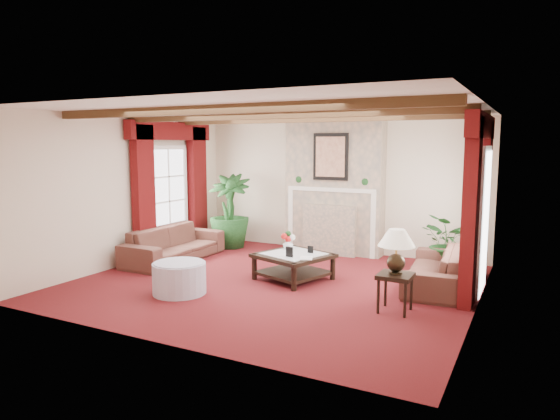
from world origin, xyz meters
The scene contains 23 objects.
floor centered at (0.00, 0.00, 0.00)m, with size 6.00×6.00×0.00m, color #490D10.
ceiling centered at (0.00, 0.00, 2.70)m, with size 6.00×6.00×0.00m, color white.
back_wall centered at (0.00, 2.75, 1.35)m, with size 6.00×0.02×2.70m, color beige.
left_wall centered at (-3.00, 0.00, 1.35)m, with size 0.02×5.50×2.70m, color beige.
right_wall centered at (3.00, 0.00, 1.35)m, with size 0.02×5.50×2.70m, color beige.
ceiling_beams centered at (0.00, 0.00, 2.64)m, with size 6.00×3.00×0.12m, color #392512, non-canonical shape.
fireplace centered at (0.00, 2.55, 2.70)m, with size 2.00×0.52×2.70m, color tan, non-canonical shape.
french_door_left centered at (-2.97, 1.00, 2.13)m, with size 0.10×1.10×2.16m, color white, non-canonical shape.
french_door_right centered at (2.97, 1.00, 2.13)m, with size 0.10×1.10×2.16m, color white, non-canonical shape.
curtains_left centered at (-2.86, 1.00, 2.55)m, with size 0.20×2.40×2.55m, color #420809, non-canonical shape.
curtains_right centered at (2.86, 1.00, 2.55)m, with size 0.20×2.40×2.55m, color #420809, non-canonical shape.
sofa_left centered at (-2.43, 0.48, 0.43)m, with size 0.66×2.19×0.85m, color black.
sofa_right centered at (2.30, 0.96, 0.39)m, with size 0.75×2.05×0.78m, color black.
potted_palm centered at (-2.17, 2.01, 0.44)m, with size 1.27×1.75×0.88m, color black.
small_plant centered at (2.35, 1.97, 0.39)m, with size 1.35×1.34×0.79m, color black.
coffee_table centered at (0.18, 0.30, 0.21)m, with size 1.04×1.04×0.42m, color black, non-canonical shape.
side_table centered at (2.05, -0.51, 0.26)m, with size 0.43×0.43×0.51m, color black, non-canonical shape.
ottoman centered at (-0.99, -1.16, 0.23)m, with size 0.79×0.79×0.46m, color #9494A8.
table_lamp centered at (2.05, -0.51, 0.82)m, with size 0.48×0.48×0.61m, color black, non-canonical shape.
flower_vase centered at (-0.07, 0.59, 0.51)m, with size 0.22×0.22×0.17m, color silver.
book centered at (0.42, 0.04, 0.56)m, with size 0.19×0.09×0.26m, color black.
photo_frame_a centered at (0.23, 0.04, 0.51)m, with size 0.13×0.02×0.17m, color black, non-canonical shape.
photo_frame_b centered at (0.41, 0.46, 0.49)m, with size 0.10×0.02×0.13m, color black, non-canonical shape.
Camera 1 is at (3.62, -6.84, 2.19)m, focal length 32.00 mm.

